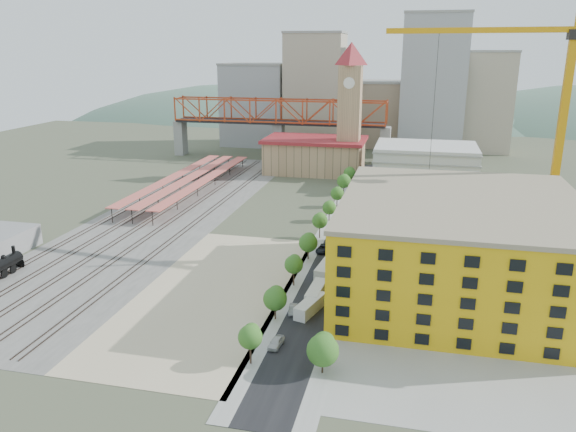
% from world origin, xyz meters
% --- Properties ---
extents(ground, '(400.00, 400.00, 0.00)m').
position_xyz_m(ground, '(0.00, 0.00, 0.00)').
color(ground, '#474C38').
rests_on(ground, ground).
extents(ballast_strip, '(36.00, 165.00, 0.06)m').
position_xyz_m(ballast_strip, '(-36.00, 17.50, 0.03)').
color(ballast_strip, '#605E59').
rests_on(ballast_strip, ground).
extents(dirt_lot, '(28.00, 67.00, 0.06)m').
position_xyz_m(dirt_lot, '(-4.00, -31.50, 0.03)').
color(dirt_lot, tan).
rests_on(dirt_lot, ground).
extents(street_asphalt, '(12.00, 170.00, 0.06)m').
position_xyz_m(street_asphalt, '(16.00, 15.00, 0.03)').
color(street_asphalt, black).
rests_on(street_asphalt, ground).
extents(sidewalk_west, '(3.00, 170.00, 0.04)m').
position_xyz_m(sidewalk_west, '(10.50, 15.00, 0.02)').
color(sidewalk_west, gray).
rests_on(sidewalk_west, ground).
extents(sidewalk_east, '(3.00, 170.00, 0.04)m').
position_xyz_m(sidewalk_east, '(21.50, 15.00, 0.02)').
color(sidewalk_east, gray).
rests_on(sidewalk_east, ground).
extents(construction_pad, '(50.00, 90.00, 0.06)m').
position_xyz_m(construction_pad, '(45.00, -20.00, 0.03)').
color(construction_pad, gray).
rests_on(construction_pad, ground).
extents(rail_tracks, '(26.56, 160.00, 0.18)m').
position_xyz_m(rail_tracks, '(-37.80, 17.50, 0.15)').
color(rail_tracks, '#382B23').
rests_on(rail_tracks, ground).
extents(platform_canopies, '(16.00, 80.00, 4.12)m').
position_xyz_m(platform_canopies, '(-41.00, 45.00, 3.99)').
color(platform_canopies, '#D75552').
rests_on(platform_canopies, ground).
extents(station_hall, '(38.00, 24.00, 13.10)m').
position_xyz_m(station_hall, '(-5.00, 82.00, 6.67)').
color(station_hall, tan).
rests_on(station_hall, ground).
extents(clock_tower, '(12.00, 12.00, 52.00)m').
position_xyz_m(clock_tower, '(8.00, 79.99, 28.70)').
color(clock_tower, tan).
rests_on(clock_tower, ground).
extents(parking_garage, '(34.00, 26.00, 14.00)m').
position_xyz_m(parking_garage, '(36.00, 70.00, 7.00)').
color(parking_garage, silver).
rests_on(parking_garage, ground).
extents(truss_bridge, '(94.00, 9.60, 25.60)m').
position_xyz_m(truss_bridge, '(-25.00, 105.00, 18.86)').
color(truss_bridge, gray).
rests_on(truss_bridge, ground).
extents(construction_building, '(44.60, 50.60, 18.80)m').
position_xyz_m(construction_building, '(42.00, -20.00, 9.41)').
color(construction_building, gold).
rests_on(construction_building, ground).
extents(street_trees, '(15.40, 124.40, 8.00)m').
position_xyz_m(street_trees, '(16.00, 5.00, 0.00)').
color(street_trees, '#2D5D1C').
rests_on(street_trees, ground).
extents(skyline, '(133.00, 46.00, 60.00)m').
position_xyz_m(skyline, '(7.47, 142.31, 22.81)').
color(skyline, '#9EA0A3').
rests_on(skyline, ground).
extents(distant_hills, '(647.00, 264.00, 227.00)m').
position_xyz_m(distant_hills, '(45.28, 260.00, -79.54)').
color(distant_hills, '#4C6B59').
rests_on(distant_hills, ground).
extents(tower_crane, '(54.47, 6.47, 58.19)m').
position_xyz_m(tower_crane, '(60.54, 10.32, 35.91)').
color(tower_crane, orange).
rests_on(tower_crane, ground).
extents(site_trailer_a, '(4.61, 9.19, 2.43)m').
position_xyz_m(site_trailer_a, '(16.00, -35.94, 1.22)').
color(site_trailer_a, silver).
rests_on(site_trailer_a, ground).
extents(site_trailer_b, '(2.87, 9.25, 2.50)m').
position_xyz_m(site_trailer_b, '(16.00, -30.12, 1.25)').
color(site_trailer_b, silver).
rests_on(site_trailer_b, ground).
extents(site_trailer_c, '(3.70, 10.26, 2.75)m').
position_xyz_m(site_trailer_c, '(16.00, -18.08, 1.37)').
color(site_trailer_c, silver).
rests_on(site_trailer_c, ground).
extents(site_trailer_d, '(3.87, 9.17, 2.44)m').
position_xyz_m(site_trailer_d, '(16.00, -3.43, 1.22)').
color(site_trailer_d, silver).
rests_on(site_trailer_d, ground).
extents(car_0, '(2.21, 4.49, 1.47)m').
position_xyz_m(car_0, '(13.00, -49.25, 0.74)').
color(car_0, '#BBBBBB').
rests_on(car_0, ground).
extents(car_1, '(1.92, 4.16, 1.32)m').
position_xyz_m(car_1, '(13.00, -36.88, 0.66)').
color(car_1, gray).
rests_on(car_1, ground).
extents(car_2, '(3.23, 5.77, 1.52)m').
position_xyz_m(car_2, '(13.00, -4.34, 0.76)').
color(car_2, black).
rests_on(car_2, ground).
extents(car_3, '(2.45, 5.21, 1.47)m').
position_xyz_m(car_3, '(13.00, 29.20, 0.74)').
color(car_3, navy).
rests_on(car_3, ground).
extents(car_4, '(2.18, 4.49, 1.48)m').
position_xyz_m(car_4, '(19.00, -29.64, 0.74)').
color(car_4, silver).
rests_on(car_4, ground).
extents(car_5, '(1.47, 4.21, 1.39)m').
position_xyz_m(car_5, '(19.00, -4.44, 0.69)').
color(car_5, '#AFAFB5').
rests_on(car_5, ground).
extents(car_6, '(2.72, 5.13, 1.37)m').
position_xyz_m(car_6, '(19.00, 3.16, 0.69)').
color(car_6, black).
rests_on(car_6, ground).
extents(car_7, '(2.16, 4.74, 1.35)m').
position_xyz_m(car_7, '(19.00, 42.74, 0.67)').
color(car_7, navy).
rests_on(car_7, ground).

